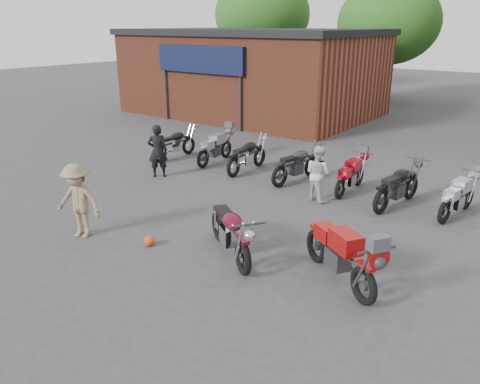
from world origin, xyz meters
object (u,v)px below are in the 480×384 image
Objects in this scene: row_bike_2 at (248,154)px; row_bike_5 at (398,183)px; person_light at (318,173)px; helmet at (149,241)px; row_bike_0 at (175,142)px; vintage_motorcycle at (230,228)px; row_bike_3 at (297,162)px; person_dark at (158,151)px; person_tan at (78,201)px; row_bike_1 at (215,146)px; row_bike_4 at (351,173)px; row_bike_6 at (458,195)px; sportbike at (341,251)px.

row_bike_5 is (4.92, -0.10, 0.03)m from row_bike_2.
helmet is at bearing 87.97° from person_light.
person_light reaches higher than row_bike_0.
vintage_motorcycle reaches higher than row_bike_3.
vintage_motorcycle is at bearing 107.74° from person_dark.
row_bike_2 is 0.99× the size of row_bike_3.
helmet is at bearing 2.82° from person_tan.
person_dark reaches higher than row_bike_5.
person_tan is at bearing -174.69° from row_bike_1.
person_dark reaches higher than vintage_motorcycle.
person_dark reaches higher than helmet.
person_dark is 5.84m from row_bike_4.
row_bike_1 is (-4.71, 5.12, -0.05)m from vintage_motorcycle.
person_dark reaches higher than person_light.
vintage_motorcycle is at bearing 174.55° from row_bike_4.
row_bike_4 is at bearing 71.52° from helmet.
person_light is 0.71× the size of row_bike_5.
row_bike_6 is (6.37, 6.36, -0.30)m from person_tan.
sportbike is 5.73m from person_tan.
row_bike_2 is (-1.53, 5.64, 0.48)m from helmet.
row_bike_0 is 4.81m from row_bike_3.
row_bike_0 is 7.92m from row_bike_5.
person_light is 0.75× the size of row_bike_1.
row_bike_4 is at bearing 144.72° from sportbike.
helmet is 0.14× the size of person_dark.
row_bike_6 is at bearing -144.99° from person_light.
helmet is 4.95m from person_dark.
sportbike is 5.87m from row_bike_3.
person_light is (-0.18, 3.98, 0.12)m from vintage_motorcycle.
row_bike_6 is (8.21, 2.26, -0.27)m from person_dark.
row_bike_5 is (6.40, -0.25, 0.03)m from row_bike_1.
row_bike_1 reaches higher than row_bike_4.
person_light is 0.81× the size of row_bike_4.
row_bike_6 is at bearing -97.56° from row_bike_1.
row_bike_1 is at bearing 96.37° from row_bike_5.
vintage_motorcycle reaches higher than row_bike_5.
sportbike is 1.18× the size of row_bike_4.
person_tan is 7.88m from row_bike_5.
sportbike is 4.10m from helmet.
row_bike_4 is (1.67, 0.13, -0.05)m from row_bike_3.
helmet is 5.73m from row_bike_3.
person_light is at bearing -111.58° from row_bike_1.
vintage_motorcycle reaches higher than row_bike_6.
person_light reaches higher than row_bike_3.
vintage_motorcycle is 7.81m from row_bike_0.
row_bike_0 is at bearing -174.80° from sportbike.
row_bike_2 is at bearing 99.42° from row_bike_6.
row_bike_2 is (-3.24, 4.97, -0.04)m from vintage_motorcycle.
row_bike_4 is (5.35, 2.31, -0.28)m from person_dark.
helmet is 4.94m from person_light.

